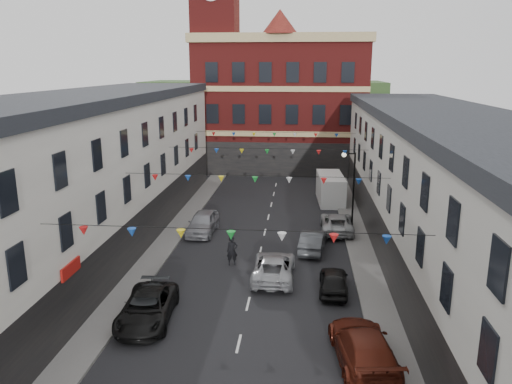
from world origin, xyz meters
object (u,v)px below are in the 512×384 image
(car_left_d, at_px, (146,305))
(car_right_d, at_px, (334,281))
(car_right_f, at_px, (337,223))
(car_left_c, at_px, (147,308))
(white_van, at_px, (330,188))
(moving_car, at_px, (274,267))
(car_right_e, at_px, (313,241))
(car_left_e, at_px, (203,223))
(pedestrian, at_px, (232,251))
(street_lamp, at_px, (351,179))
(car_right_c, at_px, (364,347))

(car_left_d, xyz_separation_m, car_right_d, (9.65, 3.82, 0.01))
(car_right_d, distance_m, car_right_f, 10.74)
(car_left_c, bearing_deg, car_right_f, 51.51)
(white_van, bearing_deg, moving_car, -106.42)
(car_right_e, distance_m, car_right_f, 4.70)
(car_left_e, height_order, pedestrian, pedestrian)
(car_left_e, height_order, car_right_d, car_left_e)
(car_left_d, relative_size, car_right_d, 1.15)
(car_left_e, bearing_deg, car_right_e, -18.76)
(moving_car, bearing_deg, car_left_d, 41.68)
(street_lamp, relative_size, car_left_e, 1.24)
(pedestrian, bearing_deg, moving_car, -49.12)
(street_lamp, distance_m, car_left_e, 11.96)
(white_van, bearing_deg, pedestrian, -116.53)
(street_lamp, relative_size, car_right_f, 1.16)
(car_right_f, xyz_separation_m, pedestrian, (-7.10, -7.34, 0.24))
(car_left_c, xyz_separation_m, car_right_d, (9.45, 4.26, -0.06))
(car_left_e, bearing_deg, pedestrian, -61.34)
(car_right_c, bearing_deg, car_left_c, -22.11)
(car_right_d, distance_m, pedestrian, 7.10)
(pedestrian, bearing_deg, car_left_c, -128.89)
(street_lamp, xyz_separation_m, pedestrian, (-8.15, -8.69, -2.94))
(street_lamp, bearing_deg, moving_car, -117.13)
(car_left_e, relative_size, car_right_f, 0.93)
(car_right_e, xyz_separation_m, moving_car, (-2.43, -4.84, 0.01))
(white_van, bearing_deg, street_lamp, -84.86)
(car_left_c, distance_m, car_right_d, 10.36)
(white_van, bearing_deg, car_left_e, -138.24)
(street_lamp, xyz_separation_m, car_left_c, (-11.35, -16.32, -3.17))
(car_left_e, relative_size, car_right_c, 0.85)
(pedestrian, bearing_deg, car_left_e, 100.81)
(moving_car, bearing_deg, pedestrian, -32.44)
(car_left_c, xyz_separation_m, car_right_c, (10.30, -2.83, 0.09))
(car_right_c, bearing_deg, car_left_e, -65.11)
(car_left_e, height_order, car_right_f, car_left_e)
(car_right_d, relative_size, white_van, 0.68)
(car_right_e, bearing_deg, pedestrian, 38.09)
(car_left_d, xyz_separation_m, car_right_e, (8.60, 10.23, 0.07))
(white_van, bearing_deg, car_right_f, -92.80)
(street_lamp, xyz_separation_m, white_van, (-1.09, 7.57, -2.62))
(car_right_c, xyz_separation_m, car_right_d, (-0.85, 7.09, -0.15))
(car_left_e, height_order, white_van, white_van)
(car_right_d, relative_size, car_right_f, 0.76)
(car_left_c, height_order, car_right_c, car_right_c)
(street_lamp, relative_size, car_right_c, 1.05)
(car_left_c, distance_m, car_left_d, 0.49)
(street_lamp, xyz_separation_m, car_left_e, (-11.27, -2.55, -3.08))
(car_right_f, bearing_deg, car_left_c, 56.33)
(street_lamp, distance_m, white_van, 8.09)
(car_right_d, distance_m, white_van, 19.66)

